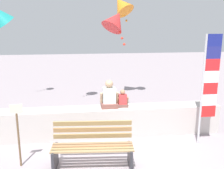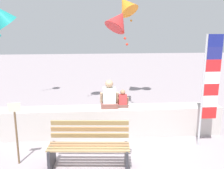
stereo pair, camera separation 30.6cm
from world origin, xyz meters
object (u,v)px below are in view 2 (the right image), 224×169
at_px(kite_red, 119,20).
at_px(kite_orange, 126,5).
at_px(person_child, 123,100).
at_px(person_adult, 109,97).
at_px(flag_banner, 209,83).
at_px(sign_post, 16,128).
at_px(park_bench, 89,146).

xyz_separation_m(kite_red, kite_orange, (0.39, 1.24, 0.55)).
bearing_deg(kite_red, person_child, -92.76).
relative_size(person_adult, person_child, 1.57).
relative_size(flag_banner, kite_red, 2.18).
bearing_deg(kite_red, kite_orange, 72.64).
bearing_deg(person_child, kite_orange, 81.43).
bearing_deg(kite_orange, kite_red, -107.36).
xyz_separation_m(kite_red, sign_post, (-2.41, -3.24, -2.15)).
distance_m(person_adult, kite_orange, 4.12).
height_order(person_child, kite_orange, kite_orange).
bearing_deg(kite_red, person_adult, -102.64).
distance_m(park_bench, kite_orange, 5.74).
bearing_deg(park_bench, kite_red, 74.48).
height_order(kite_orange, sign_post, kite_orange).
bearing_deg(flag_banner, kite_red, 123.05).
xyz_separation_m(person_child, kite_red, (0.09, 1.96, 2.00)).
relative_size(person_child, sign_post, 0.35).
height_order(flag_banner, sign_post, flag_banner).
bearing_deg(person_adult, person_child, 0.05).
relative_size(person_adult, sign_post, 0.54).
height_order(park_bench, person_child, person_child).
bearing_deg(person_child, kite_red, 87.24).
distance_m(person_child, kite_red, 2.81).
bearing_deg(park_bench, person_adult, 70.73).
distance_m(park_bench, person_adult, 1.67).
bearing_deg(person_child, flag_banner, -22.15).
bearing_deg(sign_post, flag_banner, 7.07).
distance_m(kite_red, sign_post, 4.58).
bearing_deg(person_child, sign_post, -151.11).
height_order(person_adult, sign_post, person_adult).
relative_size(park_bench, flag_banner, 0.63).
bearing_deg(person_child, person_adult, -179.95).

